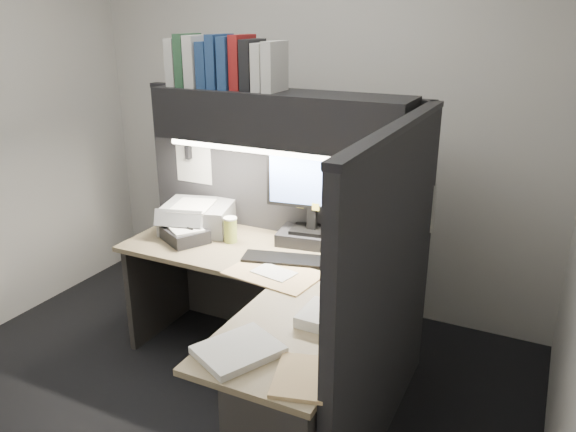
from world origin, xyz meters
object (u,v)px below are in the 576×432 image
Objects in this scene: coffee_cup at (230,230)px; keyboard at (284,259)px; printer at (198,217)px; notebook_stack at (185,234)px; monitor at (312,207)px; telephone at (374,249)px; desk at (265,355)px; overhead_shelf at (279,118)px.

keyboard is at bearing -15.27° from coffee_cup.
printer is (-0.30, 0.09, 0.01)m from coffee_cup.
notebook_stack is (-0.69, 0.01, 0.03)m from keyboard.
monitor reaches higher than telephone.
coffee_cup is (-0.57, 0.62, 0.36)m from desk.
notebook_stack is at bearing 148.89° from desk.
coffee_cup reaches higher than notebook_stack.
keyboard is at bearing -58.52° from overhead_shelf.
keyboard is 0.45m from coffee_cup.
overhead_shelf reaches higher than printer.
monitor is at bearing -147.11° from telephone.
telephone is at bearing 5.15° from overhead_shelf.
notebook_stack is at bearing -166.02° from monitor.
notebook_stack reaches higher than desk.
monitor is 1.28× the size of keyboard.
telephone is (0.59, 0.05, -0.73)m from overhead_shelf.
monitor is 0.53m from coffee_cup.
monitor reaches higher than notebook_stack.
coffee_cup is 0.55× the size of notebook_stack.
desk is 11.42× the size of coffee_cup.
notebook_stack reaches higher than telephone.
desk is 1.33m from overhead_shelf.
overhead_shelf is at bearing 111.79° from desk.
printer reaches higher than keyboard.
notebook_stack is at bearing -95.37° from printer.
telephone is at bearing 14.89° from notebook_stack.
notebook_stack is (-0.73, -0.30, -0.20)m from monitor.
notebook_stack is (-0.54, -0.25, -0.73)m from overhead_shelf.
overhead_shelf reaches higher than coffee_cup.
notebook_stack is at bearing -155.27° from overhead_shelf.
coffee_cup is at bearing -134.71° from telephone.
desk is at bearing -90.75° from monitor.
desk is at bearing -77.10° from telephone.
coffee_cup reaches higher than telephone.
coffee_cup is (-0.87, -0.19, 0.03)m from telephone.
desk is 0.97m from monitor.
notebook_stack is (-0.84, 0.51, 0.33)m from desk.
desk is 6.24× the size of notebook_stack.
telephone reaches higher than keyboard.
overhead_shelf is at bearing -141.93° from telephone.
monitor is 0.38m from keyboard.
desk is 3.94× the size of printer.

